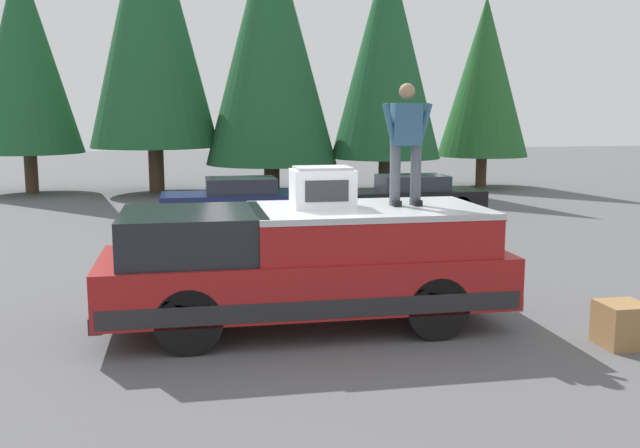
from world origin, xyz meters
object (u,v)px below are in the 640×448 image
at_px(compressor_unit, 322,187).
at_px(person_on_truck_bed, 406,141).
at_px(pickup_truck, 306,264).
at_px(parked_car_black, 409,196).
at_px(wooden_crate, 622,324).
at_px(parked_car_navy, 238,199).

height_order(compressor_unit, person_on_truck_bed, person_on_truck_bed).
distance_m(pickup_truck, person_on_truck_bed, 2.21).
bearing_deg(parked_car_black, wooden_crate, 176.00).
xyz_separation_m(compressor_unit, parked_car_navy, (9.76, 0.49, -1.35)).
relative_size(compressor_unit, person_on_truck_bed, 0.50).
distance_m(pickup_truck, parked_car_navy, 9.86).
bearing_deg(parked_car_navy, person_on_truck_bed, -170.29).
relative_size(pickup_truck, parked_car_navy, 1.35).
relative_size(person_on_truck_bed, parked_car_black, 0.41).
distance_m(pickup_truck, parked_car_black, 10.78).
bearing_deg(parked_car_black, person_on_truck_bed, 161.81).
bearing_deg(pickup_truck, person_on_truck_bed, -86.51).
height_order(person_on_truck_bed, wooden_crate, person_on_truck_bed).
bearing_deg(compressor_unit, parked_car_navy, 2.88).
bearing_deg(parked_car_navy, parked_car_black, -91.36).
bearing_deg(person_on_truck_bed, compressor_unit, 89.47).
distance_m(compressor_unit, parked_car_navy, 9.86).
relative_size(pickup_truck, parked_car_black, 1.35).
relative_size(parked_car_black, parked_car_navy, 1.00).
bearing_deg(person_on_truck_bed, pickup_truck, 93.49).
xyz_separation_m(person_on_truck_bed, wooden_crate, (-1.66, -2.38, -2.27)).
relative_size(pickup_truck, wooden_crate, 9.89).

